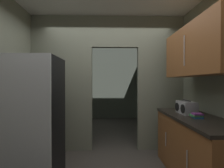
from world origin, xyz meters
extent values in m
cube|color=gray|center=(-0.94, 1.33, 1.37)|extent=(1.21, 0.12, 2.73)
cube|color=gray|center=(1.08, 1.33, 1.37)|extent=(0.93, 0.12, 2.73)
cube|color=gray|center=(0.14, 1.33, 2.42)|extent=(0.94, 0.12, 0.63)
cube|color=gray|center=(0.00, 4.55, 1.37)|extent=(3.09, 0.10, 2.73)
cube|color=gray|center=(-1.50, 2.94, 1.37)|extent=(0.10, 3.22, 2.73)
cube|color=gray|center=(1.50, 2.94, 1.37)|extent=(0.10, 3.22, 2.73)
cube|color=black|center=(-1.13, 0.20, 0.87)|extent=(0.86, 0.71, 1.73)
cube|color=#B7BABC|center=(-1.13, -0.17, 0.87)|extent=(0.86, 0.03, 1.73)
cube|color=brown|center=(1.23, 0.11, 0.43)|extent=(0.59, 1.70, 0.86)
cube|color=black|center=(1.23, 0.11, 0.88)|extent=(0.63, 1.70, 0.04)
cylinder|color=#B7BABC|center=(0.92, -0.27, 0.47)|extent=(0.01, 0.01, 0.22)
cylinder|color=#B7BABC|center=(0.92, 0.48, 0.47)|extent=(0.01, 0.01, 0.22)
cube|color=brown|center=(1.23, 0.11, 1.82)|extent=(0.34, 1.53, 0.70)
cylinder|color=#B7BABC|center=(1.05, 0.11, 1.82)|extent=(0.01, 0.01, 0.42)
cube|color=#B2B2B7|center=(1.20, 0.37, 0.99)|extent=(0.20, 0.35, 0.19)
cylinder|color=#262626|center=(1.20, 0.37, 1.11)|extent=(0.02, 0.25, 0.02)
cylinder|color=black|center=(1.09, 0.26, 0.99)|extent=(0.01, 0.13, 0.13)
cylinder|color=black|center=(1.09, 0.47, 0.99)|extent=(0.01, 0.13, 0.13)
cube|color=#2D609E|center=(1.19, 0.03, 0.91)|extent=(0.13, 0.14, 0.02)
cube|color=#388C47|center=(1.18, 0.03, 0.93)|extent=(0.13, 0.14, 0.02)
cube|color=#8C3893|center=(1.19, 0.03, 0.96)|extent=(0.13, 0.13, 0.02)
camera|label=1|loc=(-0.02, -2.31, 1.38)|focal=28.35mm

